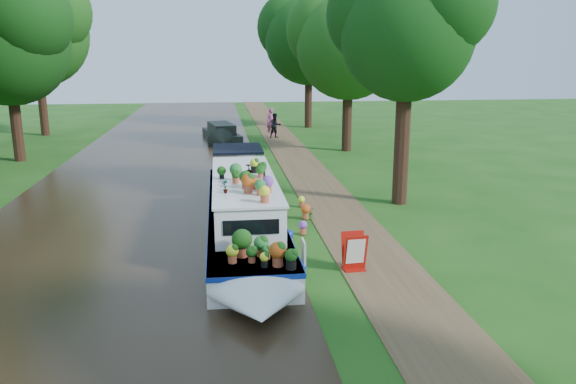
{
  "coord_description": "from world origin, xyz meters",
  "views": [
    {
      "loc": [
        -3.0,
        -17.02,
        5.54
      ],
      "look_at": [
        -0.85,
        0.06,
        1.3
      ],
      "focal_mm": 35.0,
      "sensor_mm": 36.0,
      "label": 1
    }
  ],
  "objects_px": {
    "second_boat": "(222,134)",
    "pedestrian_pink": "(272,122)",
    "sandwich_board": "(354,253)",
    "plant_boat": "(244,210)",
    "pedestrian_dark": "(275,126)"
  },
  "relations": [
    {
      "from": "sandwich_board",
      "to": "pedestrian_pink",
      "type": "height_order",
      "value": "pedestrian_pink"
    },
    {
      "from": "plant_boat",
      "to": "sandwich_board",
      "type": "height_order",
      "value": "plant_boat"
    },
    {
      "from": "pedestrian_dark",
      "to": "second_boat",
      "type": "bearing_deg",
      "value": 173.26
    },
    {
      "from": "second_boat",
      "to": "sandwich_board",
      "type": "bearing_deg",
      "value": -93.26
    },
    {
      "from": "pedestrian_pink",
      "to": "plant_boat",
      "type": "bearing_deg",
      "value": -92.11
    },
    {
      "from": "second_boat",
      "to": "pedestrian_pink",
      "type": "distance_m",
      "value": 3.78
    },
    {
      "from": "second_boat",
      "to": "sandwich_board",
      "type": "relative_size",
      "value": 6.16
    },
    {
      "from": "second_boat",
      "to": "sandwich_board",
      "type": "distance_m",
      "value": 23.53
    },
    {
      "from": "plant_boat",
      "to": "pedestrian_dark",
      "type": "relative_size",
      "value": 8.17
    },
    {
      "from": "plant_boat",
      "to": "pedestrian_dark",
      "type": "bearing_deg",
      "value": 81.46
    },
    {
      "from": "pedestrian_pink",
      "to": "pedestrian_dark",
      "type": "relative_size",
      "value": 1.17
    },
    {
      "from": "pedestrian_pink",
      "to": "sandwich_board",
      "type": "bearing_deg",
      "value": -84.91
    },
    {
      "from": "pedestrian_pink",
      "to": "pedestrian_dark",
      "type": "xyz_separation_m",
      "value": [
        0.18,
        -0.8,
        -0.14
      ]
    },
    {
      "from": "plant_boat",
      "to": "second_boat",
      "type": "distance_m",
      "value": 20.09
    },
    {
      "from": "plant_boat",
      "to": "second_boat",
      "type": "bearing_deg",
      "value": 91.43
    }
  ]
}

